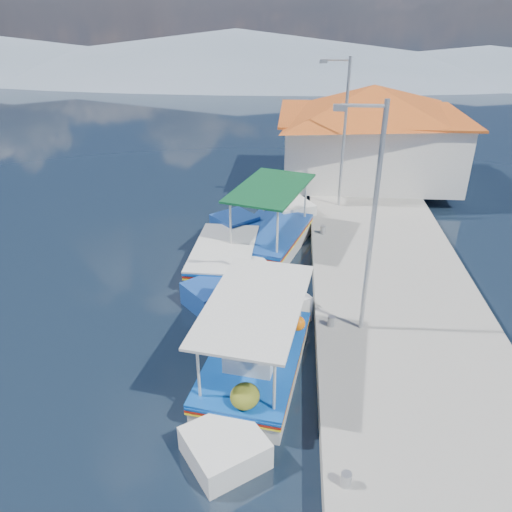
{
  "coord_description": "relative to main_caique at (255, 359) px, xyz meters",
  "views": [
    {
      "loc": [
        2.66,
        -9.25,
        8.43
      ],
      "look_at": [
        1.56,
        4.41,
        1.3
      ],
      "focal_mm": 34.86,
      "sensor_mm": 36.0,
      "label": 1
    }
  ],
  "objects": [
    {
      "name": "bollards",
      "position": [
        1.95,
        4.77,
        0.18
      ],
      "size": [
        0.2,
        17.2,
        0.3
      ],
      "color": "#A5A8AD",
      "rests_on": "quay"
    },
    {
      "name": "main_caique",
      "position": [
        0.0,
        0.0,
        0.0
      ],
      "size": [
        2.87,
        7.28,
        2.43
      ],
      "rotation": [
        0.0,
        0.0,
        0.16
      ],
      "color": "silver",
      "rests_on": "ground"
    },
    {
      "name": "caique_green_canopy",
      "position": [
        -0.04,
        7.12,
        -0.06
      ],
      "size": [
        3.54,
        7.03,
        2.74
      ],
      "rotation": [
        0.0,
        0.0,
        0.29
      ],
      "color": "silver",
      "rests_on": "ground"
    },
    {
      "name": "harbor_building",
      "position": [
        4.35,
        14.52,
        2.31
      ],
      "size": [
        10.49,
        10.49,
        4.4
      ],
      "color": "white",
      "rests_on": "quay"
    },
    {
      "name": "lamp_post_far",
      "position": [
        2.66,
        10.52,
        3.38
      ],
      "size": [
        1.21,
        0.14,
        6.0
      ],
      "color": "#A5A8AD",
      "rests_on": "quay"
    },
    {
      "name": "lamp_post_near",
      "position": [
        2.66,
        1.52,
        3.38
      ],
      "size": [
        1.21,
        0.14,
        6.0
      ],
      "color": "#A5A8AD",
      "rests_on": "quay"
    },
    {
      "name": "quay",
      "position": [
        4.05,
        5.52,
        -0.22
      ],
      "size": [
        5.0,
        44.0,
        0.5
      ],
      "primitive_type": "cube",
      "color": "gray",
      "rests_on": "ground"
    },
    {
      "name": "ground",
      "position": [
        -1.85,
        -0.48,
        -0.47
      ],
      "size": [
        160.0,
        160.0,
        0.0
      ],
      "primitive_type": "plane",
      "color": "black",
      "rests_on": "ground"
    },
    {
      "name": "mountain_ridge",
      "position": [
        4.69,
        55.52,
        1.57
      ],
      "size": [
        171.4,
        96.0,
        5.5
      ],
      "color": "slate",
      "rests_on": "ground"
    },
    {
      "name": "caique_blue_hull",
      "position": [
        -1.53,
        5.53,
        -0.14
      ],
      "size": [
        2.16,
        6.88,
        1.22
      ],
      "rotation": [
        0.0,
        0.0,
        0.03
      ],
      "color": "navy",
      "rests_on": "ground"
    }
  ]
}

